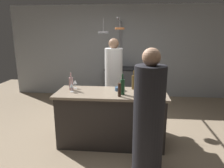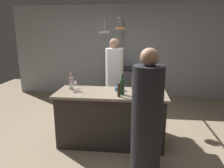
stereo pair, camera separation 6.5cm
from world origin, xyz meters
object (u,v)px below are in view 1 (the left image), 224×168
(wine_bottle_rose, at_px, (71,83))
(wine_glass_by_chef, at_px, (152,85))
(wine_bottle_amber, at_px, (134,82))
(stove_range, at_px, (120,83))
(chef, at_px, (114,83))
(mixing_bowl_blue, at_px, (120,89))
(wine_bottle_green, at_px, (122,87))
(pepper_mill, at_px, (119,90))
(wine_glass_near_right_guest, at_px, (72,86))
(mixing_bowl_ceramic, at_px, (152,93))
(bar_stool_right, at_px, (146,142))
(guest_right, at_px, (148,126))
(wine_glass_near_left_guest, at_px, (75,82))

(wine_bottle_rose, distance_m, wine_glass_by_chef, 1.36)
(wine_bottle_amber, height_order, wine_glass_by_chef, wine_bottle_amber)
(stove_range, xyz_separation_m, wine_bottle_rose, (-0.69, -2.37, 0.57))
(chef, height_order, mixing_bowl_blue, chef)
(stove_range, xyz_separation_m, wine_bottle_green, (0.19, -2.56, 0.58))
(wine_bottle_rose, bearing_deg, pepper_mill, -19.90)
(wine_glass_near_right_guest, distance_m, mixing_bowl_ceramic, 1.30)
(wine_bottle_green, bearing_deg, wine_bottle_rose, 167.77)
(mixing_bowl_ceramic, bearing_deg, bar_stool_right, -100.98)
(wine_bottle_green, distance_m, mixing_bowl_ceramic, 0.47)
(guest_right, distance_m, wine_bottle_amber, 1.24)
(chef, height_order, guest_right, chef)
(mixing_bowl_ceramic, bearing_deg, mixing_bowl_blue, 156.24)
(stove_range, xyz_separation_m, guest_right, (0.53, -3.42, 0.34))
(wine_bottle_amber, relative_size, wine_glass_near_right_guest, 2.20)
(pepper_mill, bearing_deg, wine_bottle_amber, 64.03)
(wine_bottle_rose, bearing_deg, wine_glass_near_left_guest, 65.92)
(guest_right, height_order, wine_bottle_green, guest_right)
(mixing_bowl_blue, bearing_deg, mixing_bowl_ceramic, -23.76)
(wine_bottle_rose, bearing_deg, mixing_bowl_ceramic, -8.37)
(bar_stool_right, distance_m, pepper_mill, 0.85)
(wine_bottle_rose, bearing_deg, wine_bottle_amber, 7.93)
(wine_glass_near_left_guest, relative_size, wine_glass_near_right_guest, 1.00)
(chef, relative_size, wine_glass_near_left_guest, 11.87)
(wine_glass_near_left_guest, distance_m, mixing_bowl_ceramic, 1.33)
(wine_bottle_amber, distance_m, wine_glass_by_chef, 0.32)
(wine_bottle_amber, height_order, wine_bottle_green, wine_bottle_green)
(wine_bottle_green, bearing_deg, wine_bottle_amber, 62.15)
(stove_range, bearing_deg, pepper_mill, -86.83)
(wine_glass_by_chef, bearing_deg, wine_glass_near_left_guest, 177.24)
(bar_stool_right, bearing_deg, wine_bottle_green, 125.30)
(stove_range, height_order, wine_glass_by_chef, wine_glass_by_chef)
(bar_stool_right, xyz_separation_m, wine_bottle_green, (-0.36, 0.51, 0.65))
(pepper_mill, distance_m, mixing_bowl_ceramic, 0.52)
(wine_bottle_green, bearing_deg, pepper_mill, -109.97)
(wine_bottle_rose, xyz_separation_m, wine_glass_by_chef, (1.36, 0.03, -0.01))
(chef, distance_m, wine_glass_near_right_guest, 1.23)
(wine_glass_near_left_guest, bearing_deg, stove_range, 74.11)
(wine_bottle_amber, distance_m, wine_bottle_rose, 1.07)
(pepper_mill, xyz_separation_m, wine_bottle_rose, (-0.84, 0.30, 0.01))
(guest_right, xyz_separation_m, pepper_mill, (-0.38, 0.75, 0.22))
(mixing_bowl_ceramic, bearing_deg, wine_glass_by_chef, 85.64)
(stove_range, height_order, wine_glass_near_left_guest, wine_glass_near_left_guest)
(stove_range, bearing_deg, wine_bottle_amber, -80.61)
(chef, relative_size, wine_glass_by_chef, 11.87)
(guest_right, bearing_deg, wine_glass_by_chef, 82.96)
(wine_glass_near_left_guest, bearing_deg, guest_right, -44.41)
(pepper_mill, xyz_separation_m, wine_glass_by_chef, (0.52, 0.34, 0.00))
(chef, bearing_deg, wine_glass_near_right_guest, -119.58)
(guest_right, xyz_separation_m, wine_glass_near_right_guest, (-1.18, 0.93, 0.22))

